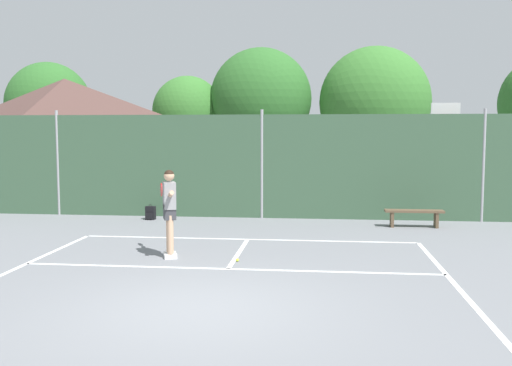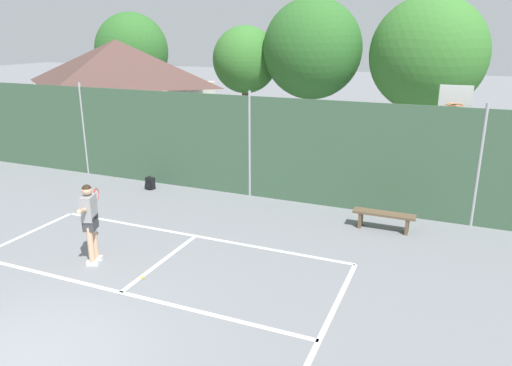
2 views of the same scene
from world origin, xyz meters
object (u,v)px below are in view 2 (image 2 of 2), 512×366
(basketball_hoop, at_px, (452,128))
(backpack_black, at_px, (150,184))
(tennis_player, at_px, (90,217))
(tennis_ball, at_px, (143,277))
(courtside_bench, at_px, (384,217))

(basketball_hoop, bearing_deg, backpack_black, -165.55)
(backpack_black, bearing_deg, tennis_player, -68.84)
(tennis_player, relative_size, tennis_ball, 28.10)
(tennis_ball, bearing_deg, basketball_hoop, 53.09)
(tennis_ball, xyz_separation_m, courtside_bench, (4.27, 4.66, 0.33))
(tennis_player, xyz_separation_m, backpack_black, (-1.92, 4.96, -0.92))
(tennis_ball, bearing_deg, backpack_black, 123.20)
(backpack_black, bearing_deg, basketball_hoop, 14.45)
(courtside_bench, bearing_deg, backpack_black, 176.14)
(tennis_ball, height_order, courtside_bench, courtside_bench)
(courtside_bench, bearing_deg, basketball_hoop, 64.41)
(backpack_black, xyz_separation_m, courtside_bench, (7.66, -0.52, 0.17))
(basketball_hoop, bearing_deg, tennis_player, -134.27)
(basketball_hoop, bearing_deg, tennis_ball, -126.91)
(tennis_player, xyz_separation_m, tennis_ball, (1.47, -0.22, -1.08))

